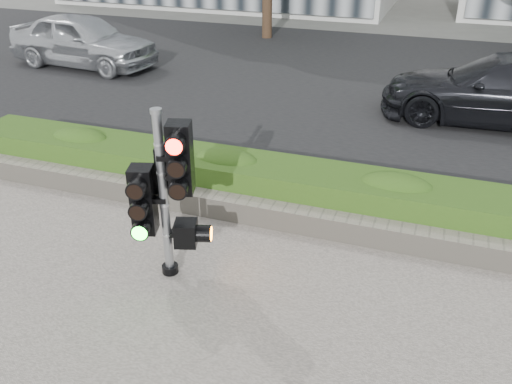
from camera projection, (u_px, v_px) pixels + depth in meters
ground at (239, 305)px, 6.59m from camera, size 120.00×120.00×0.00m
road at (370, 82)px, 14.92m from camera, size 60.00×13.00×0.02m
curb at (306, 189)px, 9.19m from camera, size 60.00×0.25×0.12m
stone_wall at (285, 217)px, 8.08m from camera, size 12.00×0.32×0.34m
hedge at (297, 188)px, 8.54m from camera, size 12.00×1.00×0.68m
traffic_signal at (166, 187)px, 6.59m from camera, size 0.82×0.70×2.26m
car_silver at (83, 40)px, 16.02m from camera, size 4.69×2.23×1.55m
car_dark at (504, 90)px, 11.79m from camera, size 5.18×2.15×1.50m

